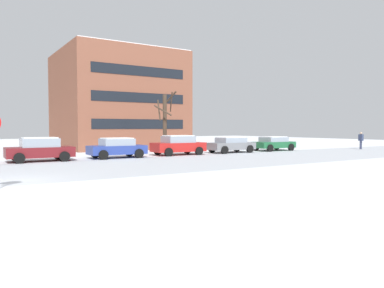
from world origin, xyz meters
TOP-DOWN VIEW (x-y plane):
  - ground_plane at (0.00, 0.00)m, footprint 120.00×120.00m
  - road_surface at (0.00, 3.66)m, footprint 80.00×9.31m
  - parked_car_maroon at (2.65, 8.97)m, footprint 4.01×2.18m
  - parked_car_blue at (7.70, 8.86)m, footprint 3.94×2.09m
  - parked_car_red at (12.74, 9.00)m, footprint 4.12×2.10m
  - parked_car_gray at (17.78, 8.82)m, footprint 4.09×2.07m
  - parked_car_green at (22.83, 8.91)m, footprint 4.00×2.14m
  - pedestrian_crossing at (31.72, 5.96)m, footprint 0.49×0.43m
  - tree_far_right at (12.95, 11.55)m, footprint 2.02×2.01m
  - building_far_right at (12.65, 21.61)m, footprint 11.49×11.63m

SIDE VIEW (x-z plane):
  - ground_plane at x=0.00m, z-range 0.00..0.00m
  - road_surface at x=0.00m, z-range 0.00..0.00m
  - parked_car_green at x=22.83m, z-range 0.03..1.33m
  - parked_car_gray at x=17.78m, z-range 0.03..1.35m
  - parked_car_blue at x=7.70m, z-range 0.02..1.43m
  - parked_car_maroon at x=2.65m, z-range 0.01..1.52m
  - parked_car_red at x=12.74m, z-range 0.01..1.53m
  - pedestrian_crossing at x=31.72m, z-range 0.14..1.81m
  - tree_far_right at x=12.95m, z-range 0.12..5.29m
  - building_far_right at x=12.65m, z-range 0.00..9.87m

